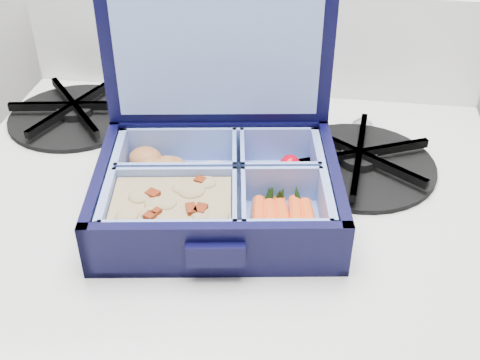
# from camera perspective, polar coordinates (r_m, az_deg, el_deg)

# --- Properties ---
(bento_box) EXTENTS (0.26, 0.22, 0.06)m
(bento_box) POSITION_cam_1_polar(r_m,az_deg,el_deg) (0.59, -2.10, -1.01)
(bento_box) COLOR black
(bento_box) RESTS_ON stove
(burner_grate) EXTENTS (0.23, 0.23, 0.02)m
(burner_grate) POSITION_cam_1_polar(r_m,az_deg,el_deg) (0.68, 11.18, 2.10)
(burner_grate) COLOR black
(burner_grate) RESTS_ON stove
(burner_grate_rear) EXTENTS (0.19, 0.19, 0.02)m
(burner_grate_rear) POSITION_cam_1_polar(r_m,az_deg,el_deg) (0.79, -15.36, 6.28)
(burner_grate_rear) COLOR black
(burner_grate_rear) RESTS_ON stove
(fork) EXTENTS (0.12, 0.13, 0.01)m
(fork) POSITION_cam_1_polar(r_m,az_deg,el_deg) (0.70, 7.53, 2.98)
(fork) COLOR silver
(fork) RESTS_ON stove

